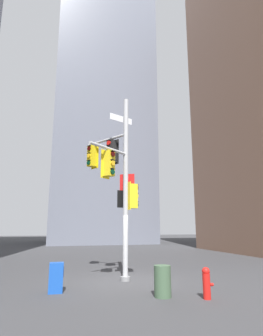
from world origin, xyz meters
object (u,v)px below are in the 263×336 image
object	(u,v)px
trash_bin	(163,281)
fire_hydrant	(206,282)
signal_pole_assembly	(116,173)
newspaper_box	(56,278)

from	to	relation	value
trash_bin	fire_hydrant	bearing A→B (deg)	-25.26
signal_pole_assembly	trash_bin	size ratio (longest dim) A/B	8.36
fire_hydrant	newspaper_box	xyz separation A→B (m)	(-4.25, 1.94, -0.00)
signal_pole_assembly	trash_bin	xyz separation A→B (m)	(0.83, -3.08, -3.84)
signal_pole_assembly	fire_hydrant	xyz separation A→B (m)	(1.99, -3.63, -3.83)
trash_bin	newspaper_box	bearing A→B (deg)	155.72
fire_hydrant	trash_bin	size ratio (longest dim) A/B	0.98
signal_pole_assembly	newspaper_box	size ratio (longest dim) A/B	8.21
signal_pole_assembly	fire_hydrant	distance (m)	5.64
fire_hydrant	signal_pole_assembly	bearing A→B (deg)	118.68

